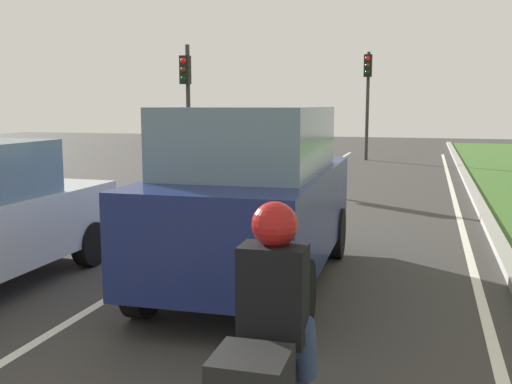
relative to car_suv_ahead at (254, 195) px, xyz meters
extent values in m
plane|color=#383533|center=(-0.81, 5.69, -1.17)|extent=(60.00, 60.00, 0.00)
cube|color=silver|center=(-1.51, 5.69, -1.16)|extent=(0.12, 32.00, 0.01)
cube|color=silver|center=(2.79, 5.69, -1.16)|extent=(0.12, 32.00, 0.01)
cube|color=#9E9B93|center=(3.29, 5.69, -1.11)|extent=(0.24, 48.00, 0.12)
cube|color=navy|center=(0.00, 0.04, -0.24)|extent=(2.04, 4.56, 1.10)
cube|color=slate|center=(0.00, -0.11, 0.71)|extent=(1.78, 2.75, 0.80)
cylinder|color=black|center=(-0.92, 1.54, -0.79)|extent=(0.24, 0.77, 0.76)
cylinder|color=black|center=(0.82, 1.60, -0.79)|extent=(0.24, 0.77, 0.76)
cylinder|color=black|center=(-0.83, -1.52, -0.79)|extent=(0.24, 0.77, 0.76)
cylinder|color=black|center=(0.92, -1.46, -0.79)|extent=(0.24, 0.77, 0.76)
cylinder|color=black|center=(-2.52, 0.15, -0.85)|extent=(0.22, 0.64, 0.64)
cube|color=black|center=(1.25, -3.77, -0.59)|extent=(0.31, 1.40, 0.36)
ellipsoid|color=black|center=(1.24, -3.42, -0.37)|extent=(0.29, 0.51, 0.24)
cube|color=black|center=(1.26, -4.32, -0.32)|extent=(0.41, 0.41, 0.32)
cylinder|color=black|center=(1.23, -3.07, -0.87)|extent=(0.11, 0.60, 0.60)
cube|color=black|center=(1.25, -3.82, 0.01)|extent=(0.40, 0.27, 0.60)
sphere|color=maroon|center=(1.25, -3.79, 0.43)|extent=(0.28, 0.28, 0.28)
cylinder|color=navy|center=(1.08, -3.70, -0.37)|extent=(0.17, 0.30, 0.45)
cylinder|color=navy|center=(1.42, -3.70, -0.37)|extent=(0.17, 0.30, 0.45)
cylinder|color=#2D2D2D|center=(-5.49, 10.94, 0.95)|extent=(0.14, 0.14, 4.23)
cube|color=black|center=(-5.49, 10.74, 2.25)|extent=(0.32, 0.24, 0.90)
sphere|color=red|center=(-5.49, 10.61, 2.53)|extent=(0.20, 0.20, 0.20)
sphere|color=#382B0C|center=(-5.49, 10.61, 2.25)|extent=(0.20, 0.20, 0.20)
sphere|color=black|center=(-5.49, 10.61, 1.97)|extent=(0.20, 0.20, 0.20)
cylinder|color=#2D2D2D|center=(-0.37, 17.86, 1.06)|extent=(0.14, 0.14, 4.45)
cube|color=black|center=(-0.37, 17.66, 2.72)|extent=(0.32, 0.24, 0.90)
sphere|color=red|center=(-0.37, 17.53, 3.00)|extent=(0.20, 0.20, 0.20)
sphere|color=#382B0C|center=(-0.37, 17.53, 2.72)|extent=(0.20, 0.20, 0.20)
sphere|color=black|center=(-0.37, 17.53, 2.44)|extent=(0.20, 0.20, 0.20)
camera|label=1|loc=(2.10, -7.12, 1.14)|focal=41.29mm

